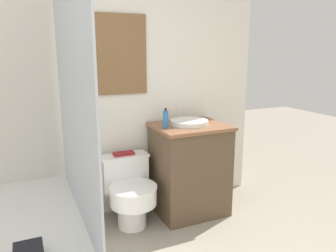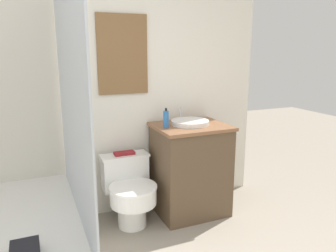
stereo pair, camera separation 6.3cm
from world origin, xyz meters
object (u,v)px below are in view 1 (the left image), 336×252
(toilet, at_px, (130,190))
(book_on_tank, at_px, (124,153))
(sink, at_px, (189,122))
(soap_bottle, at_px, (166,119))

(toilet, distance_m, book_on_tank, 0.33)
(sink, bearing_deg, soap_bottle, -172.90)
(sink, bearing_deg, toilet, -178.76)
(soap_bottle, bearing_deg, book_on_tank, 154.50)
(sink, distance_m, soap_bottle, 0.26)
(toilet, xyz_separation_m, book_on_tank, (0.00, 0.14, 0.30))
(toilet, relative_size, soap_bottle, 3.46)
(toilet, xyz_separation_m, soap_bottle, (0.34, -0.02, 0.62))
(toilet, height_order, sink, sink)
(soap_bottle, relative_size, book_on_tank, 0.95)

